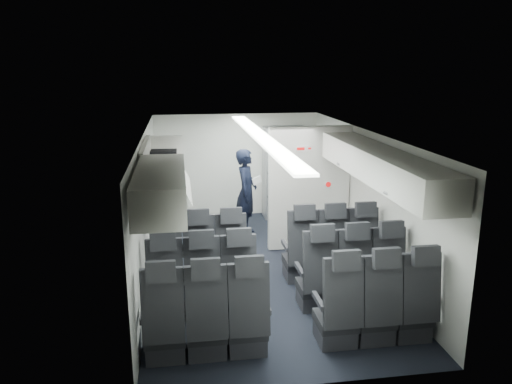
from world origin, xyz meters
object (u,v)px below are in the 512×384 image
object	(u,v)px
boarding_door	(156,190)
galley_unit	(284,172)
seat_row_rear	(293,317)
flight_attendant	(246,192)
seat_row_mid	(278,283)
seat_row_front	(266,257)
carry_on_bag	(164,158)

from	to	relation	value
boarding_door	galley_unit	bearing A→B (deg)	24.28
seat_row_rear	boarding_door	size ratio (longest dim) A/B	1.79
seat_row_rear	flight_attendant	xyz separation A→B (m)	(0.02, 4.02, 0.41)
galley_unit	seat_row_mid	bearing A→B (deg)	-102.88
seat_row_front	boarding_door	size ratio (longest dim) A/B	1.79
seat_row_front	flight_attendant	bearing A→B (deg)	89.56
carry_on_bag	seat_row_front	bearing A→B (deg)	-21.59
seat_row_rear	boarding_door	xyz separation A→B (m)	(-1.64, 3.89, 0.55)
seat_row_front	flight_attendant	xyz separation A→B (m)	(0.02, 2.22, 0.41)
seat_row_rear	flight_attendant	world-z (taller)	flight_attendant
seat_row_rear	boarding_door	world-z (taller)	boarding_door
seat_row_rear	galley_unit	xyz separation A→B (m)	(0.95, 5.05, 0.55)
seat_row_rear	flight_attendant	size ratio (longest dim) A/B	2.04
seat_row_front	seat_row_mid	xyz separation A→B (m)	(0.00, -0.90, 0.00)
flight_attendant	carry_on_bag	size ratio (longest dim) A/B	4.34
seat_row_rear	galley_unit	size ratio (longest dim) A/B	1.75
seat_row_rear	seat_row_mid	bearing A→B (deg)	90.00
seat_row_front	seat_row_rear	world-z (taller)	same
flight_attendant	seat_row_rear	bearing A→B (deg)	-160.43
seat_row_front	galley_unit	bearing A→B (deg)	73.72
seat_row_front	boarding_door	xyz separation A→B (m)	(-1.64, 2.09, 0.55)
galley_unit	flight_attendant	bearing A→B (deg)	-132.15
galley_unit	boarding_door	size ratio (longest dim) A/B	1.02
seat_row_rear	galley_unit	distance (m)	5.17
galley_unit	carry_on_bag	size ratio (longest dim) A/B	5.06
flight_attendant	carry_on_bag	bearing A→B (deg)	157.79
galley_unit	seat_row_front	bearing A→B (deg)	-106.28
galley_unit	carry_on_bag	bearing A→B (deg)	-132.08
boarding_door	flight_attendant	distance (m)	1.67
seat_row_front	carry_on_bag	xyz separation A→B (m)	(-1.42, 0.63, 1.40)
seat_row_mid	carry_on_bag	xyz separation A→B (m)	(-1.42, 1.53, 1.40)
seat_row_front	carry_on_bag	distance (m)	2.09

